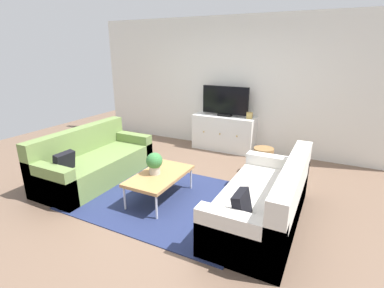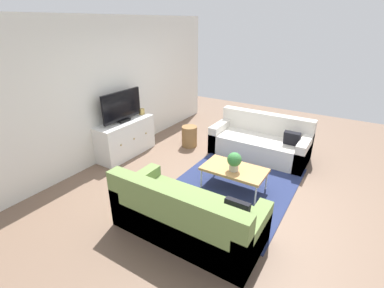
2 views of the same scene
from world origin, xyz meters
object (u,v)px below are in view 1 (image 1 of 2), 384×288
object	(u,v)px
couch_right_side	(268,204)
couch_left_side	(92,163)
mantel_clock	(250,115)
wicker_basket	(263,161)
coffee_table	(160,176)
tv_console	(224,133)
potted_plant	(154,162)
flat_screen_tv	(225,101)

from	to	relation	value
couch_right_side	couch_left_side	bearing A→B (deg)	180.00
couch_right_side	mantel_clock	distance (m)	2.61
couch_left_side	wicker_basket	distance (m)	2.87
coffee_table	couch_right_side	bearing A→B (deg)	2.64
couch_right_side	mantel_clock	xyz separation A→B (m)	(-0.96, 2.37, 0.52)
tv_console	wicker_basket	xyz separation A→B (m)	(1.06, -0.88, -0.14)
tv_console	mantel_clock	xyz separation A→B (m)	(0.53, 0.00, 0.43)
couch_left_side	potted_plant	size ratio (longest dim) A/B	6.20
couch_right_side	coffee_table	size ratio (longest dim) A/B	1.88
couch_left_side	tv_console	xyz separation A→B (m)	(1.39, 2.37, 0.09)
couch_left_side	tv_console	world-z (taller)	couch_left_side
couch_right_side	tv_console	size ratio (longest dim) A/B	1.48
coffee_table	potted_plant	world-z (taller)	potted_plant
tv_console	couch_right_side	bearing A→B (deg)	-57.93
coffee_table	tv_console	bearing A→B (deg)	89.46
flat_screen_tv	wicker_basket	world-z (taller)	flat_screen_tv
coffee_table	couch_left_side	bearing A→B (deg)	177.08
coffee_table	wicker_basket	distance (m)	1.91
couch_left_side	tv_console	distance (m)	2.75
mantel_clock	couch_right_side	bearing A→B (deg)	-68.06
couch_right_side	potted_plant	world-z (taller)	couch_right_side
flat_screen_tv	couch_right_side	bearing A→B (deg)	-58.14
couch_left_side	coffee_table	world-z (taller)	couch_left_side
coffee_table	mantel_clock	bearing A→B (deg)	77.21
mantel_clock	potted_plant	bearing A→B (deg)	-104.22
couch_left_side	mantel_clock	distance (m)	3.10
potted_plant	flat_screen_tv	size ratio (longest dim) A/B	0.32
potted_plant	tv_console	world-z (taller)	tv_console
coffee_table	tv_console	world-z (taller)	tv_console
tv_console	coffee_table	bearing A→B (deg)	-90.54
couch_right_side	wicker_basket	size ratio (longest dim) A/B	4.18
couch_right_side	coffee_table	distance (m)	1.51
coffee_table	tv_console	size ratio (longest dim) A/B	0.79
flat_screen_tv	wicker_basket	size ratio (longest dim) A/B	2.13
coffee_table	wicker_basket	size ratio (longest dim) A/B	2.23
flat_screen_tv	potted_plant	bearing A→B (deg)	-92.11
coffee_table	tv_console	xyz separation A→B (m)	(0.02, 2.44, 0.01)
couch_left_side	couch_right_side	xyz separation A→B (m)	(2.88, 0.00, 0.00)
couch_left_side	couch_right_side	world-z (taller)	same
coffee_table	mantel_clock	xyz separation A→B (m)	(0.55, 2.44, 0.44)
mantel_clock	coffee_table	bearing A→B (deg)	-102.79
potted_plant	couch_right_side	bearing A→B (deg)	3.11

